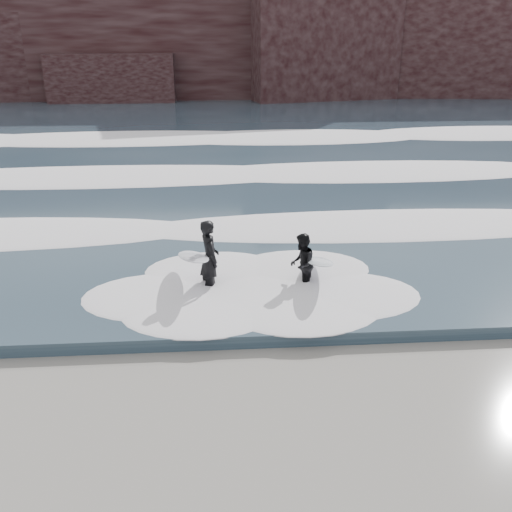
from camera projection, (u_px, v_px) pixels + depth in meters
name	position (u px, v px, depth m)	size (l,w,h in m)	color
ground	(220.00, 453.00, 8.83)	(120.00, 120.00, 0.00)	#8B6652
sea	(213.00, 128.00, 35.55)	(90.00, 52.00, 0.30)	#2A3B49
headland	(211.00, 38.00, 49.41)	(70.00, 9.00, 10.00)	black
foam_near	(215.00, 233.00, 16.98)	(60.00, 3.20, 0.20)	white
foam_mid	(214.00, 174.00, 23.44)	(60.00, 4.00, 0.24)	white
foam_far	(213.00, 134.00, 31.74)	(60.00, 4.80, 0.30)	white
surfer_left	(206.00, 258.00, 13.64)	(1.28, 2.32, 1.92)	black
surfer_right	(305.00, 264.00, 13.82)	(1.16, 2.24, 1.53)	black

